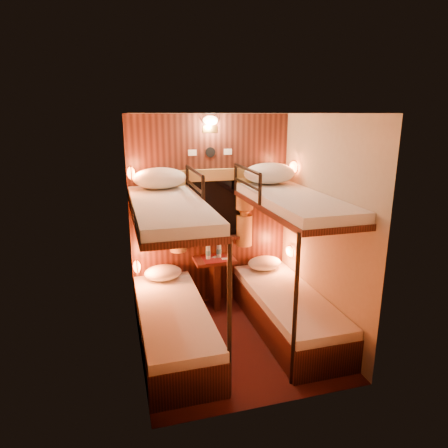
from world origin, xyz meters
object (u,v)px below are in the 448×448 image
object	(u,v)px
bunk_left	(172,298)
table	(215,276)
bunk_right	(288,284)
bottle_right	(219,250)
bottle_left	(208,252)

from	to	relation	value
bunk_left	table	xyz separation A→B (m)	(0.65, 0.78, -0.14)
bunk_right	bottle_right	xyz separation A→B (m)	(-0.58, 0.80, 0.18)
bottle_left	table	bearing A→B (deg)	-0.94
bottle_right	table	bearing A→B (deg)	-161.35
bunk_left	table	bearing A→B (deg)	50.33
bunk_right	bottle_right	distance (m)	1.01
bunk_left	table	size ratio (longest dim) A/B	2.90
bunk_left	bunk_right	world-z (taller)	same
bunk_left	table	world-z (taller)	bunk_left
bottle_left	bunk_right	bearing A→B (deg)	-47.09
table	bottle_left	world-z (taller)	bottle_left
bunk_right	bottle_right	size ratio (longest dim) A/B	8.77
bottle_left	bottle_right	world-z (taller)	bottle_right
bunk_left	bottle_right	bearing A→B (deg)	48.42
bunk_left	bunk_right	distance (m)	1.30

